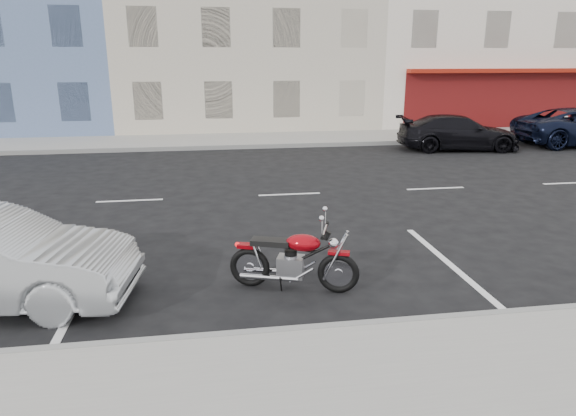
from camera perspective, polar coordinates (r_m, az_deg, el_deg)
The scene contains 9 objects.
ground at distance 13.71m, azimuth 8.44°, elevation 1.84°, with size 120.00×120.00×0.00m, color black.
sidewalk_far at distance 21.65m, azimuth -11.45°, elevation 7.26°, with size 80.00×3.40×0.15m, color gray.
curb_near at distance 6.65m, azimuth -16.76°, elevation -14.48°, with size 80.00×0.12×0.16m, color gray.
curb_far at distance 19.97m, azimuth -11.64°, elevation 6.51°, with size 80.00×0.12×0.16m, color gray.
bldg_cream at distance 29.12m, azimuth -5.20°, elevation 21.00°, with size 12.00×12.00×11.50m, color #BFB49F.
bldg_corner at distance 32.74m, azimuth 19.80°, elevation 20.53°, with size 14.00×12.00×12.50m, color silver.
fire_hydrant at distance 26.69m, azimuth 28.42°, elevation 8.30°, with size 0.20×0.20×0.72m.
motorcycle at distance 7.70m, azimuth 5.84°, elevation -6.27°, with size 1.92×0.88×1.00m.
car_far at distance 20.69m, azimuth 18.37°, elevation 7.96°, with size 1.83×4.51×1.31m, color black.
Camera 1 is at (-4.00, -12.66, 3.43)m, focal length 32.00 mm.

